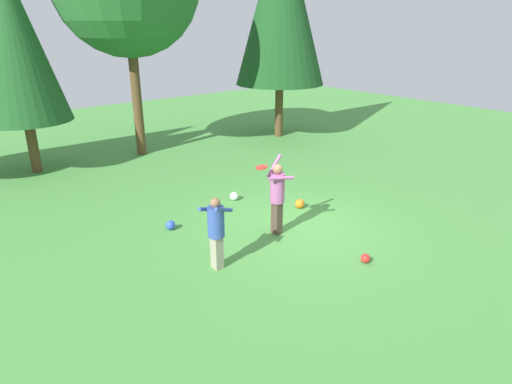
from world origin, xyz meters
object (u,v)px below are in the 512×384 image
ball_blue (171,225)px  person_thrower (277,193)px  person_catcher (216,227)px  ball_orange (300,204)px  ball_red (365,258)px  ball_white (234,196)px  tree_left (13,40)px  tree_far_right (281,1)px  frisbee (262,167)px

ball_blue → person_thrower: bearing=-43.7°
person_catcher → ball_orange: bearing=0.1°
person_catcher → ball_red: person_catcher is taller
ball_white → ball_orange: bearing=-56.7°
ball_red → ball_white: ball_white is taller
person_thrower → ball_blue: person_thrower is taller
ball_blue → ball_white: (2.36, 0.56, 0.00)m
person_thrower → person_catcher: bearing=29.0°
tree_left → ball_blue: bearing=-79.7°
person_thrower → ball_white: size_ratio=7.78×
ball_blue → tree_far_right: size_ratio=0.03×
person_catcher → tree_far_right: 12.49m
ball_red → ball_white: bearing=90.4°
person_thrower → tree_far_right: tree_far_right is taller
frisbee → ball_white: frisbee is taller
ball_orange → tree_far_right: size_ratio=0.03×
person_thrower → ball_blue: bearing=-26.4°
ball_white → ball_blue: bearing=-166.7°
tree_far_right → ball_red: bearing=-122.8°
person_catcher → ball_orange: (3.55, 1.17, -0.79)m
ball_white → tree_far_right: (6.17, 4.92, 5.47)m
frisbee → person_catcher: bearing=-161.8°
person_catcher → frisbee: (1.64, 0.54, 0.80)m
person_thrower → ball_orange: bearing=-136.6°
ball_blue → tree_far_right: bearing=32.7°
ball_blue → ball_white: 2.42m
tree_left → ball_red: bearing=-71.6°
ball_white → tree_far_right: tree_far_right is taller
tree_far_right → person_catcher: bearing=-138.4°
tree_far_right → frisbee: bearing=-134.5°
person_catcher → frisbee: bearing=0.0°
frisbee → tree_far_right: size_ratio=0.04×
person_thrower → tree_far_right: size_ratio=0.21×
ball_red → ball_blue: bearing=120.7°
person_thrower → frisbee: bearing=-0.0°
person_thrower → ball_blue: 2.76m
ball_red → frisbee: bearing=110.8°
ball_blue → person_catcher: bearing=-93.7°
person_catcher → ball_white: 3.82m
tree_far_right → ball_blue: bearing=-147.3°
tree_left → frisbee: bearing=-72.2°
ball_blue → ball_white: ball_white is taller
ball_orange → tree_left: (-4.67, 7.99, 4.12)m
person_thrower → ball_red: person_thrower is taller
person_thrower → ball_orange: 1.93m
person_thrower → tree_far_right: bearing=-115.2°
ball_red → tree_far_right: bearing=57.2°
person_thrower → tree_left: (-3.15, 8.74, 3.21)m
tree_far_right → tree_left: size_ratio=1.31×
frisbee → ball_blue: (-1.50, 1.68, -1.60)m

